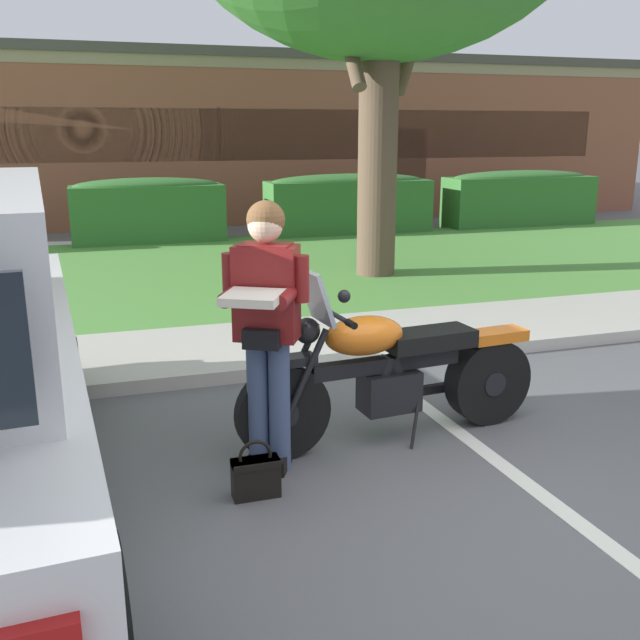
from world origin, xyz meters
TOP-DOWN VIEW (x-y plane):
  - ground_plane at (0.00, 0.00)m, footprint 140.00×140.00m
  - curb_strip at (0.00, 2.65)m, footprint 60.00×0.20m
  - concrete_walk at (0.00, 3.50)m, footprint 60.00×1.50m
  - grass_lawn at (0.00, 7.45)m, footprint 60.00×6.40m
  - stall_stripe_0 at (-2.58, 0.20)m, footprint 0.25×4.40m
  - stall_stripe_1 at (0.29, 0.20)m, footprint 0.25×4.40m
  - motorcycle at (-0.17, 1.13)m, footprint 2.24×0.82m
  - rider_person at (-1.17, 0.93)m, footprint 0.59×0.67m
  - handbag at (-1.33, 0.60)m, footprint 0.28×0.13m
  - hedge_center_left at (-1.09, 10.62)m, footprint 2.78×0.90m
  - hedge_center_right at (2.89, 10.62)m, footprint 3.36×0.90m
  - hedge_right at (6.87, 10.62)m, footprint 3.38×0.90m
  - brick_building at (0.68, 17.46)m, footprint 22.47×9.53m

SIDE VIEW (x-z plane):
  - ground_plane at x=0.00m, z-range 0.00..0.00m
  - stall_stripe_0 at x=-2.58m, z-range 0.00..0.01m
  - stall_stripe_1 at x=0.29m, z-range 0.00..0.01m
  - grass_lawn at x=0.00m, z-range 0.00..0.06m
  - concrete_walk at x=0.00m, z-range 0.00..0.08m
  - curb_strip at x=0.00m, z-range 0.00..0.12m
  - handbag at x=-1.33m, z-range -0.04..0.32m
  - motorcycle at x=-0.17m, z-range -0.14..1.12m
  - hedge_center_left at x=-1.09m, z-range 0.03..1.27m
  - hedge_center_right at x=2.89m, z-range 0.03..1.27m
  - hedge_right at x=6.87m, z-range 0.03..1.27m
  - rider_person at x=-1.17m, z-range 0.15..1.86m
  - brick_building at x=0.68m, z-range 0.00..3.81m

